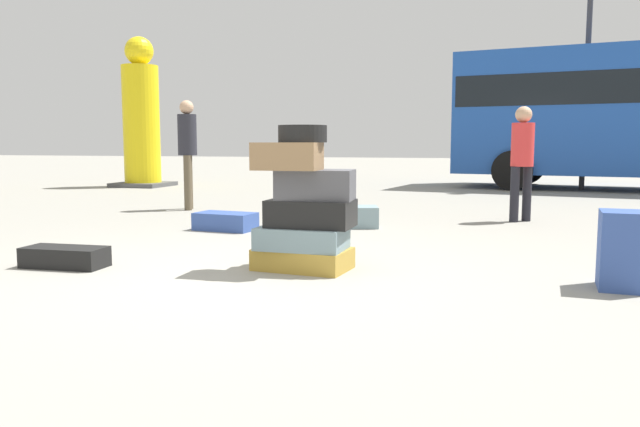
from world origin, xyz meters
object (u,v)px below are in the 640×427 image
object	(u,v)px
yellow_dummy_statue	(141,121)
person_tourist_with_camera	(522,154)
suitcase_navy_foreground_near	(622,250)
suitcase_tower	(305,209)
suitcase_navy_white_trunk	(225,221)
lamp_post	(590,16)
suitcase_black_behind_tower	(65,257)
person_bearded_onlooker	(187,145)
suitcase_slate_upright_blue	(358,217)

from	to	relation	value
yellow_dummy_statue	person_tourist_with_camera	bearing A→B (deg)	-28.28
suitcase_navy_foreground_near	suitcase_tower	bearing A→B (deg)	-176.90
suitcase_navy_white_trunk	lamp_post	xyz separation A→B (m)	(5.10, 8.25, 3.75)
suitcase_black_behind_tower	person_bearded_onlooker	world-z (taller)	person_bearded_onlooker
suitcase_black_behind_tower	lamp_post	distance (m)	12.63
suitcase_black_behind_tower	yellow_dummy_statue	distance (m)	10.32
suitcase_navy_white_trunk	person_tourist_with_camera	bearing A→B (deg)	34.78
suitcase_black_behind_tower	person_bearded_onlooker	distance (m)	4.75
person_bearded_onlooker	lamp_post	xyz separation A→B (m)	(6.66, 6.23, 2.82)
suitcase_navy_foreground_near	person_tourist_with_camera	world-z (taller)	person_tourist_with_camera
suitcase_navy_foreground_near	yellow_dummy_statue	size ratio (longest dim) A/B	0.16
suitcase_navy_white_trunk	lamp_post	bearing A→B (deg)	65.26
suitcase_slate_upright_blue	person_bearded_onlooker	distance (m)	3.46
lamp_post	yellow_dummy_statue	bearing A→B (deg)	-170.52
suitcase_navy_foreground_near	yellow_dummy_statue	world-z (taller)	yellow_dummy_statue
person_bearded_onlooker	person_tourist_with_camera	world-z (taller)	person_bearded_onlooker
person_tourist_with_camera	suitcase_black_behind_tower	bearing A→B (deg)	6.97
suitcase_slate_upright_blue	person_tourist_with_camera	bearing A→B (deg)	14.00
person_bearded_onlooker	yellow_dummy_statue	distance (m)	5.81
suitcase_tower	person_tourist_with_camera	xyz separation A→B (m)	(1.88, 3.87, 0.41)
suitcase_slate_upright_blue	yellow_dummy_statue	world-z (taller)	yellow_dummy_statue
suitcase_slate_upright_blue	suitcase_navy_foreground_near	bearing A→B (deg)	-62.92
suitcase_navy_white_trunk	suitcase_navy_foreground_near	xyz separation A→B (m)	(4.09, -2.06, 0.18)
yellow_dummy_statue	suitcase_slate_upright_blue	bearing A→B (deg)	-41.13
suitcase_tower	suitcase_navy_white_trunk	distance (m)	2.63
suitcase_navy_foreground_near	suitcase_slate_upright_blue	bearing A→B (deg)	137.19
person_bearded_onlooker	lamp_post	size ratio (longest dim) A/B	0.30
suitcase_navy_white_trunk	suitcase_slate_upright_blue	size ratio (longest dim) A/B	1.45
suitcase_navy_white_trunk	suitcase_slate_upright_blue	bearing A→B (deg)	31.87
suitcase_black_behind_tower	suitcase_navy_white_trunk	bearing A→B (deg)	78.70
suitcase_navy_foreground_near	person_bearded_onlooker	distance (m)	7.00
suitcase_slate_upright_blue	person_tourist_with_camera	size ratio (longest dim) A/B	0.32
suitcase_slate_upright_blue	lamp_post	xyz separation A→B (m)	(3.59, 7.55, 3.72)
suitcase_black_behind_tower	yellow_dummy_statue	bearing A→B (deg)	115.40
person_bearded_onlooker	person_tourist_with_camera	bearing A→B (deg)	65.96
suitcase_slate_upright_blue	person_tourist_with_camera	distance (m)	2.45
person_bearded_onlooker	lamp_post	distance (m)	9.55
person_tourist_with_camera	yellow_dummy_statue	xyz separation A→B (m)	(-8.69, 4.68, 0.67)
person_bearded_onlooker	suitcase_black_behind_tower	bearing A→B (deg)	-7.66
suitcase_navy_foreground_near	lamp_post	world-z (taller)	lamp_post
suitcase_slate_upright_blue	suitcase_navy_white_trunk	bearing A→B (deg)	-170.99
suitcase_black_behind_tower	suitcase_slate_upright_blue	bearing A→B (deg)	56.68
suitcase_navy_white_trunk	yellow_dummy_statue	world-z (taller)	yellow_dummy_statue
suitcase_black_behind_tower	suitcase_slate_upright_blue	world-z (taller)	suitcase_slate_upright_blue
suitcase_slate_upright_blue	lamp_post	bearing A→B (deg)	48.69
suitcase_slate_upright_blue	person_bearded_onlooker	size ratio (longest dim) A/B	0.29
suitcase_tower	person_bearded_onlooker	bearing A→B (deg)	128.47
suitcase_navy_white_trunk	person_tourist_with_camera	size ratio (longest dim) A/B	0.47
suitcase_navy_white_trunk	suitcase_navy_foreground_near	distance (m)	4.58
suitcase_black_behind_tower	yellow_dummy_statue	world-z (taller)	yellow_dummy_statue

